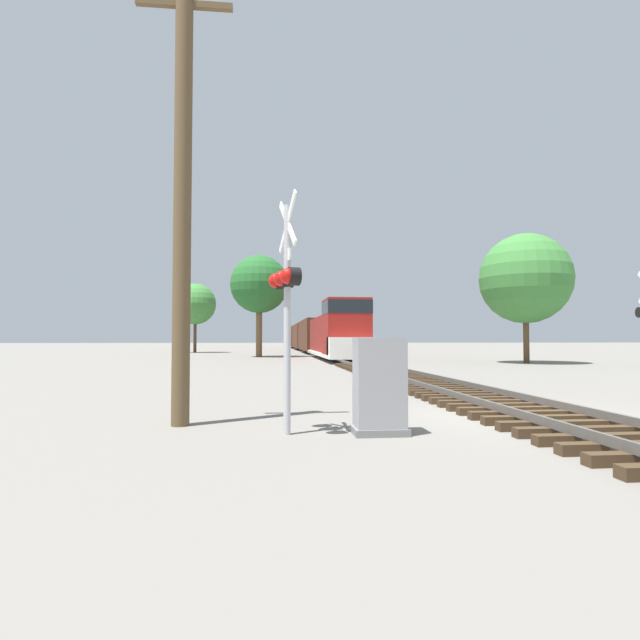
% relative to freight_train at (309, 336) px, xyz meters
% --- Properties ---
extents(ground_plane, '(400.00, 400.00, 0.00)m').
position_rel_freight_train_xyz_m(ground_plane, '(0.00, -53.34, -1.93)').
color(ground_plane, slate).
extents(rail_track_bed, '(2.60, 160.00, 0.31)m').
position_rel_freight_train_xyz_m(rail_track_bed, '(0.00, -53.34, -1.80)').
color(rail_track_bed, '#42301E').
rests_on(rail_track_bed, ground).
extents(freight_train, '(2.95, 65.94, 4.28)m').
position_rel_freight_train_xyz_m(freight_train, '(0.00, 0.00, 0.00)').
color(freight_train, maroon).
rests_on(freight_train, ground).
extents(crossing_signal_near, '(0.53, 1.01, 4.01)m').
position_rel_freight_train_xyz_m(crossing_signal_near, '(-4.95, -54.78, 0.50)').
color(crossing_signal_near, '#B7B7BC').
rests_on(crossing_signal_near, ground).
extents(relay_cabinet, '(0.90, 0.65, 1.61)m').
position_rel_freight_train_xyz_m(relay_cabinet, '(-3.38, -54.89, -1.14)').
color(relay_cabinet, slate).
rests_on(relay_cabinet, ground).
extents(utility_pole, '(1.80, 0.33, 8.52)m').
position_rel_freight_train_xyz_m(utility_pole, '(-6.84, -53.72, 2.43)').
color(utility_pole, brown).
rests_on(utility_pole, ground).
extents(tree_far_right, '(5.94, 5.94, 8.55)m').
position_rel_freight_train_xyz_m(tree_far_right, '(11.65, -31.95, 3.64)').
color(tree_far_right, brown).
rests_on(tree_far_right, ground).
extents(tree_mid_background, '(5.16, 5.16, 9.05)m').
position_rel_freight_train_xyz_m(tree_mid_background, '(-6.04, -18.69, 4.49)').
color(tree_mid_background, brown).
rests_on(tree_mid_background, ground).
extents(tree_deep_background, '(4.80, 4.80, 8.09)m').
position_rel_freight_train_xyz_m(tree_deep_background, '(-13.73, -3.73, 3.74)').
color(tree_deep_background, '#473521').
rests_on(tree_deep_background, ground).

